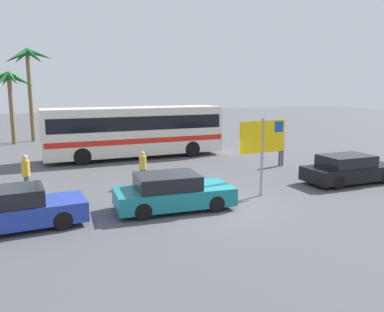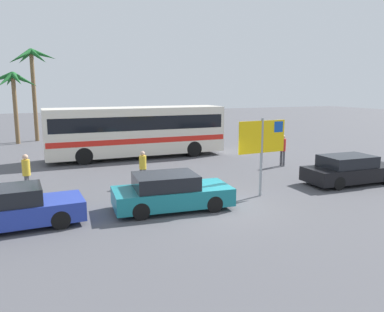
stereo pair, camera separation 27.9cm
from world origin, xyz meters
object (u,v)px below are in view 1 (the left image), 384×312
Objects in this scene: car_blue at (13,209)px; pedestrian_near_sign at (143,166)px; car_black at (349,169)px; bus_front_coach at (135,130)px; pedestrian_crossing_lot at (281,147)px; ferry_sign at (263,140)px; pedestrian_by_bus at (26,172)px; car_teal at (172,192)px.

car_blue is 6.38m from pedestrian_near_sign.
bus_front_coach is at bearing 127.24° from car_black.
bus_front_coach is at bearing -60.06° from pedestrian_crossing_lot.
car_black is at bearing -54.42° from bus_front_coach.
pedestrian_by_bus is at bearing 152.72° from ferry_sign.
car_teal is 0.97× the size of car_black.
ferry_sign reaches higher than pedestrian_by_bus.
pedestrian_by_bus reaches higher than car_blue.
pedestrian_by_bus reaches higher than pedestrian_near_sign.
car_teal is (-1.53, -10.82, -1.15)m from bus_front_coach.
bus_front_coach is at bearing 99.05° from ferry_sign.
pedestrian_by_bus reaches higher than car_teal.
car_blue is 0.98× the size of car_teal.
ferry_sign is 0.74× the size of car_blue.
pedestrian_by_bus is at bearing 81.62° from car_blue.
bus_front_coach is 2.51× the size of car_teal.
pedestrian_by_bus reaches higher than car_black.
ferry_sign is at bearing -140.34° from pedestrian_near_sign.
pedestrian_near_sign is (-8.47, -1.26, -0.13)m from pedestrian_crossing_lot.
car_blue is at bearing -0.32° from pedestrian_crossing_lot.
pedestrian_near_sign is (-1.55, -7.12, -0.86)m from bus_front_coach.
car_blue and car_black have the same top height.
car_black is 9.56m from pedestrian_near_sign.
pedestrian_near_sign is (-0.02, 3.70, 0.29)m from car_teal.
bus_front_coach is 6.98× the size of pedestrian_near_sign.
pedestrian_near_sign is (-4.06, 3.47, -1.40)m from ferry_sign.
car_blue is at bearing -176.52° from car_teal.
ferry_sign is (2.50, -10.59, 0.54)m from bus_front_coach.
car_blue is at bearing 114.51° from pedestrian_near_sign.
car_teal is at bearing 10.63° from pedestrian_crossing_lot.
bus_front_coach is at bearing 86.57° from car_teal.
pedestrian_crossing_lot is at bearing 98.11° from car_black.
pedestrian_crossing_lot reaches higher than car_blue.
pedestrian_crossing_lot is (8.45, 4.96, 0.42)m from car_teal.
pedestrian_near_sign is at bearing -102.31° from bus_front_coach.
car_teal is 2.78× the size of pedestrian_near_sign.
pedestrian_crossing_lot is at bearing 35.03° from car_teal.
car_black is at bearing -119.80° from pedestrian_near_sign.
pedestrian_crossing_lot is at bearing 42.71° from ferry_sign.
pedestrian_near_sign is 0.92× the size of pedestrian_by_bus.
ferry_sign is at bearing 7.90° from car_teal.
car_teal is at bearing -98.06° from bus_front_coach.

